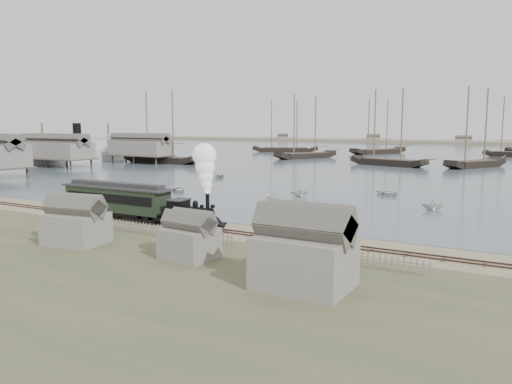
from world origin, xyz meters
The scene contains 26 objects.
ground centered at (0.00, 0.00, 0.00)m, with size 600.00×600.00×0.00m, color tan.
harbor_water centered at (0.00, 170.00, 0.03)m, with size 600.00×336.00×0.06m, color #455463.
rail_track centered at (0.00, -2.00, 0.04)m, with size 120.00×1.80×0.16m.
picket_fence_west centered at (-6.50, -7.00, 0.00)m, with size 19.00×0.10×1.20m, color slate, non-canonical shape.
picket_fence_east centered at (12.50, -7.50, 0.00)m, with size 15.00×0.10×1.20m, color slate, non-canonical shape.
shed_left centered at (-10.00, -13.00, 0.00)m, with size 5.00×4.00×4.10m, color slate, non-canonical shape.
shed_mid centered at (2.00, -12.00, 0.00)m, with size 4.00×3.50×3.60m, color slate, non-canonical shape.
shed_right centered at (13.00, -14.00, 0.00)m, with size 6.00×5.00×5.10m, color slate, non-canonical shape.
western_wharf centered at (-76.00, 40.00, 4.06)m, with size 36.00×56.00×8.00m, color slate, non-canonical shape.
far_spit centered at (0.00, 250.00, 0.00)m, with size 500.00×20.00×1.80m, color gray.
locomotive centered at (-3.88, -2.00, 3.96)m, with size 6.86×2.56×8.56m.
passenger_coach centered at (-15.98, -2.00, 2.29)m, with size 14.99×2.89×3.64m.
beached_dinghy centered at (-18.78, -0.02, 0.40)m, with size 3.84×2.74×0.80m, color silver.
steamship centered at (-89.00, 55.89, 5.60)m, with size 50.63×8.44×11.08m, color silver, non-canonical shape.
rowboat_0 centered at (-23.61, 18.93, 0.47)m, with size 3.98×2.84×0.82m, color silver.
rowboat_1 centered at (-4.75, 24.08, 0.75)m, with size 2.63×2.27×1.38m, color silver.
rowboat_2 centered at (-5.59, 16.40, 0.68)m, with size 3.23×1.22×1.25m, color silver.
rowboat_3 centered at (6.49, 31.76, 0.46)m, with size 3.87×2.77×0.80m, color silver.
rowboat_4 centered at (14.89, 21.40, 0.81)m, with size 2.85×2.46×1.50m, color silver.
rowboat_6 centered at (-30.84, 39.69, 0.49)m, with size 4.18×2.98×0.87m, color silver.
schooner_0 centered at (-65.81, 64.98, 10.06)m, with size 24.95×5.76×20.00m, color black, non-canonical shape.
schooner_1 centered at (-38.15, 101.78, 10.06)m, with size 22.22×5.13×20.00m, color black, non-canonical shape.
schooner_2 centered at (-7.97, 86.56, 10.06)m, with size 21.04×4.85×20.00m, color black, non-canonical shape.
schooner_3 centered at (12.49, 91.80, 10.06)m, with size 20.05×4.63×20.00m, color black, non-canonical shape.
schooner_6 centered at (-59.87, 131.34, 10.06)m, with size 25.37×5.85×20.00m, color black, non-canonical shape.
schooner_7 centered at (-24.89, 136.90, 10.06)m, with size 24.21×5.59×20.00m, color black, non-canonical shape.
Camera 1 is at (26.02, -43.51, 10.81)m, focal length 35.00 mm.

